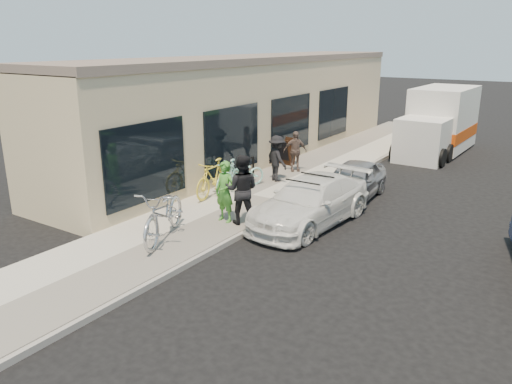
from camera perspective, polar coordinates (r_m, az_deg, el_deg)
The scene contains 17 objects.
ground at distance 12.36m, azimuth -0.48°, elevation -5.92°, with size 120.00×120.00×0.00m, color black.
sidewalk at distance 15.72m, azimuth -0.42°, elevation -0.57°, with size 3.00×34.00×0.15m, color #AFAB9E.
curb at distance 14.96m, azimuth 4.52°, elevation -1.59°, with size 0.12×34.00×0.13m, color gray.
storefront at distance 21.12m, azimuth -0.18°, elevation 9.62°, with size 3.60×20.00×4.22m.
bike_rack at distance 16.74m, azimuth -0.89°, elevation 2.73°, with size 0.07×0.65×0.91m.
sandwich_board at distance 19.52m, azimuth 3.49°, elevation 4.66°, with size 0.73×0.74×1.02m.
sedan_white at distance 13.55m, azimuth 6.24°, elevation -1.09°, with size 2.15×4.50×1.30m.
sedan_silver at distance 15.89m, azimuth 11.02°, elevation 1.26°, with size 1.41×3.50×1.19m, color #949499.
moving_truck at distance 23.71m, azimuth 20.19°, elevation 7.27°, with size 2.30×5.82×2.83m.
tandem_bike at distance 12.23m, azimuth -10.43°, elevation -2.42°, with size 0.87×2.49×1.31m, color silver.
woman_rider at distance 13.20m, azimuth -3.58°, elevation 0.03°, with size 0.60×0.39×1.64m, color #418D2F.
man_standing at distance 13.01m, azimuth -1.66°, elevation 0.28°, with size 0.90×0.70×1.85m, color black.
cruiser_bike_a at distance 15.90m, azimuth -3.13°, elevation 1.79°, with size 0.48×1.69×1.02m, color #9BE7D5.
cruiser_bike_b at distance 16.39m, azimuth -1.68°, elevation 2.11°, with size 0.62×1.76×0.93m, color #9BE7D5.
cruiser_bike_c at distance 15.47m, azimuth -4.88°, elevation 1.57°, with size 0.54×1.91×1.15m, color yellow.
bystander_a at distance 17.10m, azimuth 2.41°, elevation 3.85°, with size 1.02×0.59×1.58m, color black.
bystander_b at distance 18.50m, azimuth 4.47°, elevation 4.67°, with size 0.87×0.36×1.49m, color brown.
Camera 1 is at (6.37, -9.45, 4.78)m, focal length 35.00 mm.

